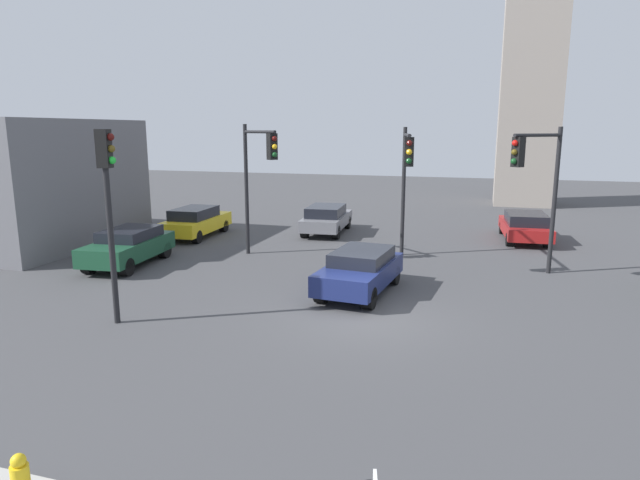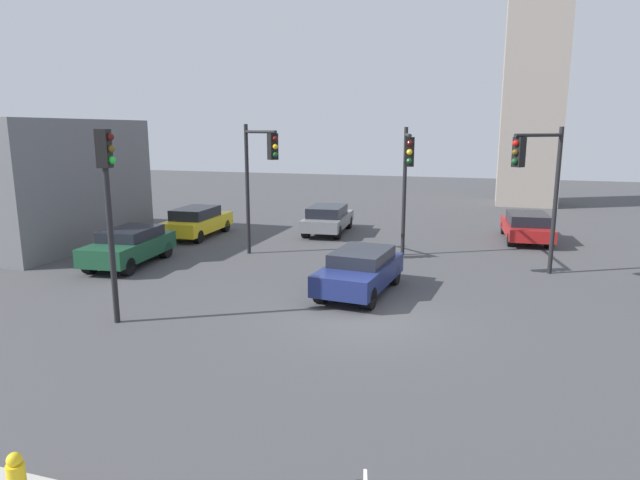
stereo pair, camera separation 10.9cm
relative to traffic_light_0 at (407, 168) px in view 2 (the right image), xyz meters
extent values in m
plane|color=#424244|center=(-0.24, -6.28, -3.83)|extent=(96.01, 96.01, 0.00)
cylinder|color=black|center=(-0.33, 1.84, -1.15)|extent=(0.16, 0.16, 5.37)
cylinder|color=black|center=(0.03, -0.15, 1.23)|extent=(0.83, 4.00, 0.12)
cube|color=black|center=(0.34, -1.89, 0.68)|extent=(0.37, 0.37, 1.00)
sphere|color=#4C0F0C|center=(0.38, -2.09, 0.98)|extent=(0.20, 0.20, 0.20)
sphere|color=yellow|center=(0.38, -2.09, 0.68)|extent=(0.20, 0.20, 0.20)
sphere|color=#14471E|center=(0.38, -2.09, 0.38)|extent=(0.20, 0.20, 0.20)
cylinder|color=black|center=(-6.74, 0.19, -1.09)|extent=(0.16, 0.16, 5.49)
cylinder|color=black|center=(-5.76, -0.60, 1.34)|extent=(2.03, 1.67, 0.12)
cube|color=black|center=(-4.97, -1.24, 0.79)|extent=(0.45, 0.45, 1.00)
sphere|color=#4C0F0C|center=(-4.82, -1.36, 1.09)|extent=(0.20, 0.20, 0.20)
sphere|color=yellow|center=(-4.82, -1.36, 0.79)|extent=(0.20, 0.20, 0.20)
sphere|color=#14471E|center=(-4.82, -1.36, 0.49)|extent=(0.20, 0.20, 0.20)
cylinder|color=black|center=(5.37, 0.42, -1.15)|extent=(0.16, 0.16, 5.37)
cylinder|color=black|center=(4.56, -0.54, 1.24)|extent=(1.71, 1.99, 0.12)
cube|color=black|center=(3.92, -1.31, 0.69)|extent=(0.45, 0.45, 1.00)
sphere|color=red|center=(3.79, -1.46, 0.99)|extent=(0.20, 0.20, 0.20)
sphere|color=#594714|center=(3.79, -1.46, 0.69)|extent=(0.20, 0.20, 0.20)
sphere|color=#14471E|center=(3.79, -1.46, 0.39)|extent=(0.20, 0.20, 0.20)
cylinder|color=black|center=(-6.67, -8.76, -1.19)|extent=(0.16, 0.16, 5.28)
cube|color=black|center=(-6.67, -8.76, 0.94)|extent=(0.37, 0.37, 1.00)
sphere|color=#4C0F0C|center=(-6.47, -8.73, 1.24)|extent=(0.20, 0.20, 0.20)
sphere|color=#594714|center=(-6.47, -8.73, 0.94)|extent=(0.20, 0.20, 0.20)
sphere|color=green|center=(-6.47, -8.73, 0.64)|extent=(0.20, 0.20, 0.20)
sphere|color=gold|center=(-2.86, -15.79, -2.89)|extent=(0.20, 0.20, 0.20)
cube|color=slate|center=(-4.79, 5.75, -3.19)|extent=(2.20, 4.65, 0.58)
cube|color=black|center=(-4.78, 5.52, -2.67)|extent=(1.84, 2.64, 0.55)
cylinder|color=black|center=(-5.68, 7.23, -3.48)|extent=(0.39, 0.72, 0.70)
cylinder|color=black|center=(-4.12, 7.34, -3.48)|extent=(0.39, 0.72, 0.70)
cylinder|color=black|center=(-5.47, 4.16, -3.48)|extent=(0.39, 0.72, 0.70)
cylinder|color=black|center=(-3.91, 4.27, -3.48)|extent=(0.39, 0.72, 0.70)
cube|color=navy|center=(-0.84, -4.10, -3.17)|extent=(2.24, 4.36, 0.65)
cube|color=black|center=(-0.82, -3.89, -2.65)|extent=(1.84, 2.50, 0.46)
cylinder|color=black|center=(-0.22, -5.59, -3.49)|extent=(0.40, 0.71, 0.68)
cylinder|color=black|center=(-1.73, -5.45, -3.49)|extent=(0.40, 0.71, 0.68)
cylinder|color=black|center=(0.05, -2.75, -3.49)|extent=(0.40, 0.71, 0.68)
cylinder|color=black|center=(-1.46, -2.60, -3.49)|extent=(0.40, 0.71, 0.68)
cube|color=yellow|center=(-10.76, 2.94, -3.19)|extent=(2.03, 4.59, 0.66)
cube|color=black|center=(-10.75, 2.71, -2.63)|extent=(1.72, 2.60, 0.54)
cylinder|color=black|center=(-11.57, 4.43, -3.52)|extent=(0.36, 0.64, 0.62)
cylinder|color=black|center=(-10.08, 4.50, -3.52)|extent=(0.36, 0.64, 0.62)
cylinder|color=black|center=(-11.43, 1.37, -3.52)|extent=(0.36, 0.64, 0.62)
cylinder|color=black|center=(-9.94, 1.44, -3.52)|extent=(0.36, 0.64, 0.62)
cube|color=maroon|center=(4.89, 6.64, -3.24)|extent=(2.30, 4.70, 0.55)
cube|color=black|center=(4.91, 6.41, -2.74)|extent=(1.92, 2.67, 0.54)
cylinder|color=black|center=(3.97, 8.13, -3.52)|extent=(0.40, 0.64, 0.62)
cylinder|color=black|center=(5.59, 8.24, -3.52)|extent=(0.40, 0.64, 0.62)
cylinder|color=black|center=(4.19, 5.03, -3.52)|extent=(0.40, 0.64, 0.62)
cylinder|color=black|center=(5.81, 5.15, -3.52)|extent=(0.40, 0.64, 0.62)
cube|color=#19472D|center=(-10.37, -3.11, -3.15)|extent=(2.25, 4.47, 0.69)
cube|color=black|center=(-10.39, -2.90, -2.61)|extent=(1.85, 2.56, 0.45)
cylinder|color=black|center=(-9.48, -4.50, -3.49)|extent=(0.40, 0.70, 0.68)
cylinder|color=black|center=(-10.99, -4.64, -3.49)|extent=(0.40, 0.70, 0.68)
cylinder|color=black|center=(-9.75, -1.58, -3.49)|extent=(0.40, 0.70, 0.68)
cylinder|color=black|center=(-11.26, -1.72, -3.49)|extent=(0.40, 0.70, 0.68)
camera|label=1|loc=(2.85, -20.81, 1.43)|focal=30.40mm
camera|label=2|loc=(2.95, -20.78, 1.43)|focal=30.40mm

